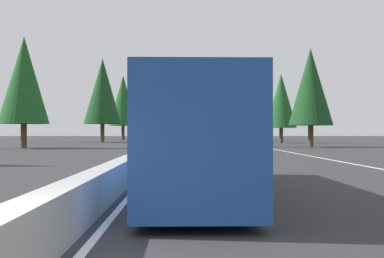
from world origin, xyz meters
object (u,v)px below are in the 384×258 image
at_px(conifer_right_far, 260,110).
at_px(conifer_left_mid, 102,91).
at_px(bus_mid_center, 201,133).
at_px(conifer_right_mid, 281,101).
at_px(conifer_left_far, 123,101).
at_px(bus_near_right, 193,135).
at_px(sedan_far_left, 210,137).
at_px(sedan_distant_a, 208,136).
at_px(minivan_distant_b, 182,141).
at_px(conifer_right_near, 311,87).
at_px(pickup_near_center, 235,139).
at_px(conifer_left_near, 24,80).
at_px(sign_gantry_overhead, 216,107).
at_px(box_truck_far_center, 197,133).
at_px(sedan_mid_left, 213,137).

height_order(conifer_right_far, conifer_left_mid, conifer_left_mid).
xyz_separation_m(bus_mid_center, conifer_right_mid, (-13.41, -13.21, 5.56)).
distance_m(conifer_right_far, conifer_left_far, 33.23).
relative_size(bus_near_right, sedan_far_left, 2.61).
xyz_separation_m(sedan_distant_a, conifer_left_far, (-19.98, 21.97, 8.93)).
height_order(minivan_distant_b, conifer_right_near, conifer_right_near).
bearing_deg(pickup_near_center, sedan_far_left, 0.26).
bearing_deg(conifer_right_mid, conifer_right_near, 176.90).
distance_m(conifer_left_near, conifer_left_far, 56.63).
bearing_deg(sedan_distant_a, sign_gantry_overhead, 177.49).
xyz_separation_m(conifer_right_near, conifer_left_far, (53.13, 30.40, 2.14)).
xyz_separation_m(pickup_near_center, sedan_far_left, (53.66, 0.25, -0.23)).
distance_m(conifer_right_near, conifer_left_far, 61.25).
height_order(minivan_distant_b, conifer_left_mid, conifer_left_mid).
relative_size(box_truck_far_center, bus_mid_center, 0.74).
relative_size(pickup_near_center, bus_mid_center, 0.49).
xyz_separation_m(bus_near_right, box_truck_far_center, (106.00, -3.53, -0.11)).
distance_m(box_truck_far_center, conifer_left_mid, 43.64).
bearing_deg(pickup_near_center, sedan_distant_a, 0.01).
relative_size(bus_mid_center, conifer_left_mid, 0.74).
xyz_separation_m(bus_mid_center, conifer_right_far, (9.85, -13.60, 5.11)).
relative_size(bus_near_right, sedan_mid_left, 2.61).
distance_m(box_truck_far_center, bus_mid_center, 31.09).
bearing_deg(bus_mid_center, conifer_left_mid, 112.30).
xyz_separation_m(pickup_near_center, conifer_left_near, (-10.79, 25.58, 6.88)).
bearing_deg(conifer_right_mid, sedan_distant_a, 10.45).
relative_size(conifer_right_far, conifer_left_far, 0.71).
distance_m(sign_gantry_overhead, box_truck_far_center, 64.06).
bearing_deg(bus_near_right, box_truck_far_center, -1.91).
bearing_deg(minivan_distant_b, bus_mid_center, -5.21).
distance_m(sign_gantry_overhead, pickup_near_center, 7.74).
relative_size(minivan_distant_b, sedan_distant_a, 1.14).
distance_m(sedan_far_left, conifer_right_near, 62.08).
height_order(sedan_far_left, conifer_right_near, conifer_right_near).
bearing_deg(conifer_left_far, bus_near_right, -170.97).
bearing_deg(sedan_far_left, sedan_mid_left, -179.88).
height_order(minivan_distant_b, conifer_left_far, conifer_left_far).
height_order(conifer_right_far, conifer_left_far, conifer_left_far).
relative_size(minivan_distant_b, pickup_near_center, 0.89).
height_order(box_truck_far_center, bus_mid_center, bus_mid_center).
bearing_deg(sedan_distant_a, conifer_right_mid, -169.55).
bearing_deg(conifer_right_near, box_truck_far_center, 10.37).
height_order(bus_mid_center, conifer_left_mid, conifer_left_mid).
height_order(bus_near_right, sedan_far_left, bus_near_right).
bearing_deg(conifer_left_mid, sign_gantry_overhead, -142.97).
relative_size(minivan_distant_b, conifer_left_far, 0.32).
height_order(conifer_right_mid, conifer_left_far, conifer_left_far).
bearing_deg(pickup_near_center, conifer_right_far, -15.08).
height_order(minivan_distant_b, sedan_far_left, minivan_distant_b).
xyz_separation_m(bus_near_right, pickup_near_center, (47.76, -7.12, -0.80)).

